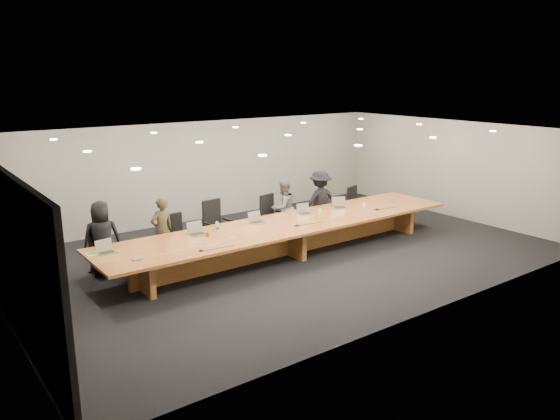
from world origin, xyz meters
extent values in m
plane|color=black|center=(0.00, 0.00, 0.00)|extent=(12.00, 12.00, 0.00)
cube|color=beige|center=(0.00, 4.00, 1.40)|extent=(12.00, 0.02, 2.80)
cube|color=black|center=(-5.94, 0.00, 1.37)|extent=(0.08, 7.84, 2.74)
cube|color=#9C5122|center=(0.00, 0.00, 0.72)|extent=(9.00, 1.80, 0.06)
cube|color=brown|center=(0.00, 0.00, 0.34)|extent=(7.65, 0.15, 0.69)
cube|color=brown|center=(-3.60, 0.00, 0.34)|extent=(0.12, 1.26, 0.69)
cube|color=brown|center=(0.00, 0.00, 0.34)|extent=(0.12, 1.26, 0.69)
cube|color=brown|center=(3.60, 0.00, 0.34)|extent=(0.12, 1.26, 0.69)
imported|color=black|center=(-3.87, 1.26, 0.78)|extent=(0.86, 0.65, 1.57)
imported|color=#36301D|center=(-2.58, 1.16, 0.75)|extent=(0.59, 0.43, 1.50)
imported|color=#5C5B5E|center=(0.81, 1.25, 0.74)|extent=(0.76, 0.61, 1.49)
imported|color=black|center=(1.93, 1.12, 0.81)|extent=(1.10, 0.71, 1.61)
cylinder|color=silver|center=(-1.72, 0.24, 0.87)|extent=(0.10, 0.10, 0.24)
cylinder|color=brown|center=(-2.01, 0.16, 0.79)|extent=(0.09, 0.09, 0.09)
cone|color=white|center=(1.18, 0.26, 0.80)|extent=(0.10, 0.10, 0.10)
cone|color=white|center=(2.57, 0.11, 0.79)|extent=(0.09, 0.09, 0.09)
cube|color=white|center=(-4.35, 0.42, 0.76)|extent=(0.24, 0.20, 0.01)
cube|color=green|center=(-4.34, 0.42, 0.78)|extent=(0.19, 0.15, 0.03)
cube|color=#A2A2A6|center=(-3.78, -0.37, 0.76)|extent=(0.18, 0.14, 0.03)
cone|color=black|center=(-2.58, -0.62, 0.76)|extent=(0.15, 0.15, 0.03)
cone|color=black|center=(0.03, -0.31, 0.77)|extent=(0.17, 0.17, 0.03)
cone|color=black|center=(2.56, -0.34, 0.77)|extent=(0.17, 0.17, 0.03)
camera|label=1|loc=(-7.30, -9.62, 4.10)|focal=35.00mm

